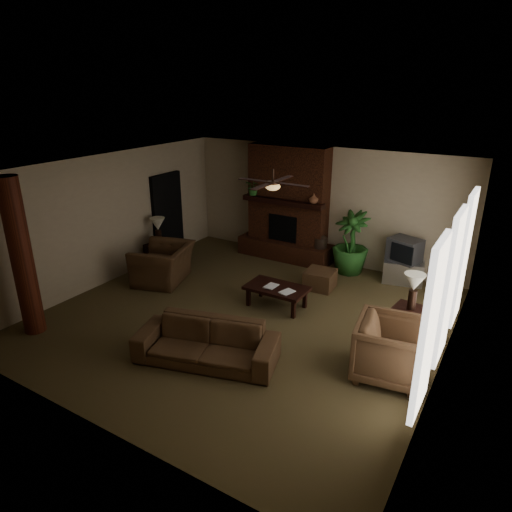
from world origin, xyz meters
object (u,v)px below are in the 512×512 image
Objects in this scene: armchair_left at (163,258)px; side_table_left at (159,255)px; sofa at (206,337)px; floor_plant at (350,256)px; side_table_right at (408,322)px; log_column at (22,258)px; lamp_right at (414,285)px; tv_stand at (403,272)px; ottoman at (320,279)px; armchair_right at (391,347)px; lamp_left at (158,226)px; floor_vase at (320,248)px; coffee_table at (277,289)px.

armchair_left reaches higher than side_table_left.
sofa is 1.53× the size of floor_plant.
side_table_left is 5.97m from side_table_right.
log_column reaches higher than lamp_right.
tv_stand is 1.24m from floor_plant.
tv_stand is (1.89, 4.71, -0.19)m from sofa.
log_column is 3.02m from armchair_left.
side_table_left is at bearing 178.07° from side_table_right.
floor_plant reaches higher than ottoman.
ottoman is 3.95m from side_table_left.
side_table_left is (-0.71, 0.61, -0.28)m from armchair_left.
armchair_right is at bearing -14.43° from side_table_left.
side_table_left is at bearing -153.64° from floor_plant.
lamp_left is 1.00× the size of lamp_right.
armchair_left is 1.65× the size of floor_vase.
ottoman is 1.37m from floor_vase.
tv_stand is 2.38m from side_table_right.
lamp_left is at bearing -171.29° from tv_stand.
floor_plant is at bearing 20.28° from armchair_right.
ottoman is at bearing 153.11° from lamp_right.
floor_plant is at bearing 54.74° from log_column.
log_column is 6.43m from floor_vase.
lamp_right is (2.14, -1.09, 0.80)m from ottoman.
armchair_right reaches higher than tv_stand.
tv_stand is (1.46, 1.23, 0.05)m from ottoman.
side_table_left is at bearing -170.81° from tv_stand.
tv_stand is 5.70m from side_table_left.
sofa is 4.07× the size of side_table_right.
coffee_table is 1.56× the size of floor_vase.
log_column reaches higher than floor_vase.
lamp_left is at bearing -154.23° from floor_plant.
armchair_left is 4.28m from floor_plant.
side_table_right is at bearing 4.64° from coffee_table.
ottoman is 0.41× the size of floor_plant.
log_column is at bearing -86.70° from side_table_left.
side_table_left reaches higher than coffee_table.
floor_vase reaches higher than side_table_left.
lamp_left is at bearing 66.81° from armchair_right.
coffee_table is (-2.56, 1.15, -0.14)m from armchair_right.
lamp_left reaches higher than floor_vase.
log_column is 7.63m from tv_stand.
floor_plant is at bearing -4.68° from floor_vase.
armchair_left is 1.24× the size of armchair_right.
lamp_left reaches higher than floor_plant.
side_table_left is 6.04m from lamp_right.
lamp_left is (-6.02, 1.60, 0.49)m from armchair_right.
ottoman is 0.78× the size of floor_vase.
floor_plant is 2.66× the size of side_table_right.
ottoman is 0.92× the size of lamp_right.
armchair_right is 6.25m from lamp_left.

